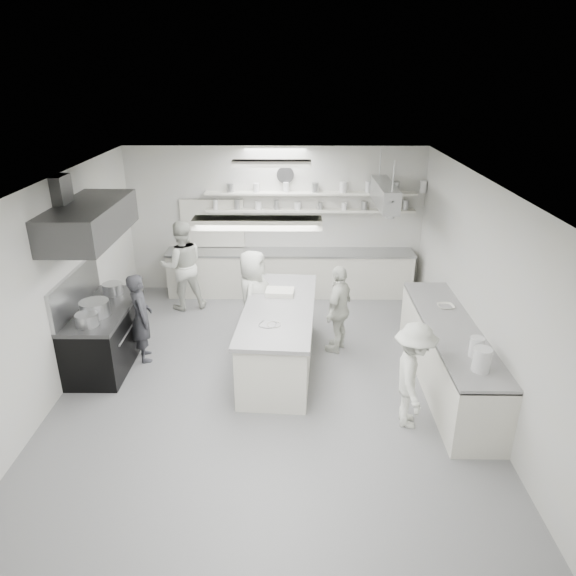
{
  "coord_description": "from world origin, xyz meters",
  "views": [
    {
      "loc": [
        0.36,
        -6.9,
        4.37
      ],
      "look_at": [
        0.28,
        0.6,
        1.22
      ],
      "focal_mm": 32.56,
      "sensor_mm": 36.0,
      "label": 1
    }
  ],
  "objects_px": {
    "prep_island": "(279,337)",
    "right_counter": "(448,357)",
    "stove": "(106,337)",
    "back_counter": "(290,273)",
    "cook_back": "(182,266)",
    "cook_stove": "(141,318)"
  },
  "relations": [
    {
      "from": "prep_island",
      "to": "right_counter",
      "type": "bearing_deg",
      "value": -8.48
    },
    {
      "from": "stove",
      "to": "back_counter",
      "type": "height_order",
      "value": "back_counter"
    },
    {
      "from": "right_counter",
      "to": "back_counter",
      "type": "bearing_deg",
      "value": 124.65
    },
    {
      "from": "back_counter",
      "to": "cook_back",
      "type": "distance_m",
      "value": 2.23
    },
    {
      "from": "stove",
      "to": "prep_island",
      "type": "height_order",
      "value": "prep_island"
    },
    {
      "from": "right_counter",
      "to": "stove",
      "type": "bearing_deg",
      "value": 173.48
    },
    {
      "from": "stove",
      "to": "right_counter",
      "type": "relative_size",
      "value": 0.55
    },
    {
      "from": "stove",
      "to": "prep_island",
      "type": "relative_size",
      "value": 0.68
    },
    {
      "from": "back_counter",
      "to": "cook_stove",
      "type": "bearing_deg",
      "value": -131.26
    },
    {
      "from": "right_counter",
      "to": "cook_stove",
      "type": "xyz_separation_m",
      "value": [
        -4.7,
        0.72,
        0.26
      ]
    },
    {
      "from": "right_counter",
      "to": "cook_stove",
      "type": "height_order",
      "value": "cook_stove"
    },
    {
      "from": "prep_island",
      "to": "cook_stove",
      "type": "relative_size",
      "value": 1.79
    },
    {
      "from": "cook_stove",
      "to": "prep_island",
      "type": "bearing_deg",
      "value": -115.96
    },
    {
      "from": "back_counter",
      "to": "prep_island",
      "type": "distance_m",
      "value": 2.85
    },
    {
      "from": "prep_island",
      "to": "cook_back",
      "type": "bearing_deg",
      "value": 135.71
    },
    {
      "from": "back_counter",
      "to": "right_counter",
      "type": "bearing_deg",
      "value": -55.35
    },
    {
      "from": "back_counter",
      "to": "stove",
      "type": "bearing_deg",
      "value": -136.01
    },
    {
      "from": "back_counter",
      "to": "right_counter",
      "type": "height_order",
      "value": "right_counter"
    },
    {
      "from": "prep_island",
      "to": "cook_back",
      "type": "height_order",
      "value": "cook_back"
    },
    {
      "from": "right_counter",
      "to": "cook_back",
      "type": "xyz_separation_m",
      "value": [
        -4.43,
        2.71,
        0.41
      ]
    },
    {
      "from": "right_counter",
      "to": "prep_island",
      "type": "xyz_separation_m",
      "value": [
        -2.5,
        0.55,
        0.01
      ]
    },
    {
      "from": "stove",
      "to": "cook_stove",
      "type": "bearing_deg",
      "value": 12.59
    }
  ]
}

